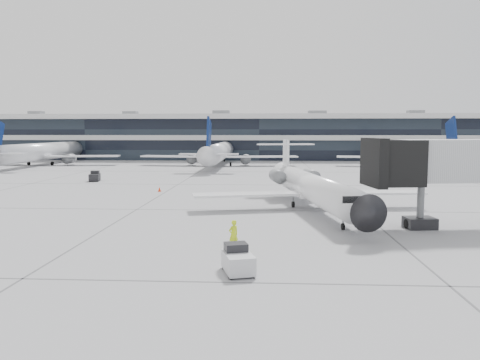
{
  "coord_description": "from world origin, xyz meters",
  "views": [
    {
      "loc": [
        1.59,
        -41.11,
        7.02
      ],
      "look_at": [
        -0.74,
        1.19,
        2.6
      ],
      "focal_mm": 35.0,
      "sensor_mm": 36.0,
      "label": 1
    }
  ],
  "objects": [
    {
      "name": "bg_jet_right",
      "position": [
        32.0,
        55.0,
        0.0
      ],
      "size": [
        32.0,
        40.0,
        9.6
      ],
      "primitive_type": null,
      "color": "white",
      "rests_on": "ground"
    },
    {
      "name": "bg_jet_left",
      "position": [
        -45.0,
        55.0,
        0.0
      ],
      "size": [
        32.0,
        40.0,
        9.6
      ],
      "primitive_type": null,
      "color": "white",
      "rests_on": "ground"
    },
    {
      "name": "baggage_tug",
      "position": [
        0.23,
        -18.45,
        0.63
      ],
      "size": [
        1.87,
        2.49,
        1.41
      ],
      "rotation": [
        0.0,
        0.0,
        0.28
      ],
      "color": "silver",
      "rests_on": "ground"
    },
    {
      "name": "bg_jet_center",
      "position": [
        -8.0,
        55.0,
        0.0
      ],
      "size": [
        32.0,
        40.0,
        9.6
      ],
      "primitive_type": null,
      "color": "white",
      "rests_on": "ground"
    },
    {
      "name": "traffic_cone",
      "position": [
        -10.82,
        12.56,
        0.27
      ],
      "size": [
        0.41,
        0.41,
        0.57
      ],
      "rotation": [
        0.0,
        0.0,
        -0.07
      ],
      "color": "#FA360D",
      "rests_on": "ground"
    },
    {
      "name": "regional_jet",
      "position": [
        5.63,
        1.1,
        2.09
      ],
      "size": [
        21.25,
        26.5,
        6.13
      ],
      "rotation": [
        0.0,
        0.0,
        0.17
      ],
      "color": "white",
      "rests_on": "ground"
    },
    {
      "name": "ground",
      "position": [
        0.0,
        0.0,
        0.0
      ],
      "size": [
        220.0,
        220.0,
        0.0
      ],
      "primitive_type": "plane",
      "color": "gray",
      "rests_on": "ground"
    },
    {
      "name": "far_tug",
      "position": [
        -22.59,
        23.5,
        0.65
      ],
      "size": [
        1.77,
        2.49,
        1.44
      ],
      "rotation": [
        0.0,
        0.0,
        0.2
      ],
      "color": "black",
      "rests_on": "ground"
    },
    {
      "name": "terminal",
      "position": [
        0.0,
        82.0,
        5.0
      ],
      "size": [
        170.0,
        22.0,
        10.0
      ],
      "primitive_type": "cube",
      "color": "black",
      "rests_on": "ground"
    },
    {
      "name": "ramp_worker",
      "position": [
        -0.3,
        -13.86,
        0.89
      ],
      "size": [
        0.77,
        0.74,
        1.78
      ],
      "primitive_type": "imported",
      "rotation": [
        0.0,
        0.0,
        3.83
      ],
      "color": "#C8E818",
      "rests_on": "ground"
    }
  ]
}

